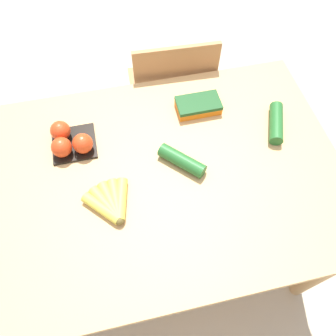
# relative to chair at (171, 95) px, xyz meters

# --- Properties ---
(ground_plane) EXTENTS (12.00, 12.00, 0.00)m
(ground_plane) POSITION_rel_chair_xyz_m (-0.16, -0.63, -0.48)
(ground_plane) COLOR #B7A88E
(dining_table) EXTENTS (1.31, 0.95, 0.76)m
(dining_table) POSITION_rel_chair_xyz_m (-0.16, -0.63, 0.19)
(dining_table) COLOR tan
(dining_table) RESTS_ON ground_plane
(chair) EXTENTS (0.44, 0.42, 0.89)m
(chair) POSITION_rel_chair_xyz_m (0.00, 0.00, 0.00)
(chair) COLOR #A87547
(chair) RESTS_ON ground_plane
(banana_bunch) EXTENTS (0.17, 0.17, 0.04)m
(banana_bunch) POSITION_rel_chair_xyz_m (-0.38, -0.72, 0.30)
(banana_bunch) COLOR brown
(banana_bunch) RESTS_ON dining_table
(tomato_pack) EXTENTS (0.17, 0.17, 0.09)m
(tomato_pack) POSITION_rel_chair_xyz_m (-0.50, -0.44, 0.33)
(tomato_pack) COLOR black
(tomato_pack) RESTS_ON dining_table
(carrot_bag) EXTENTS (0.18, 0.10, 0.05)m
(carrot_bag) POSITION_rel_chair_xyz_m (0.03, -0.36, 0.31)
(carrot_bag) COLOR orange
(carrot_bag) RESTS_ON dining_table
(cucumber_near) EXTENTS (0.12, 0.19, 0.05)m
(cucumber_near) POSITION_rel_chair_xyz_m (0.31, -0.52, 0.31)
(cucumber_near) COLOR #236028
(cucumber_near) RESTS_ON dining_table
(cucumber_far) EXTENTS (0.17, 0.17, 0.05)m
(cucumber_far) POSITION_rel_chair_xyz_m (-0.10, -0.61, 0.31)
(cucumber_far) COLOR #236028
(cucumber_far) RESTS_ON dining_table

